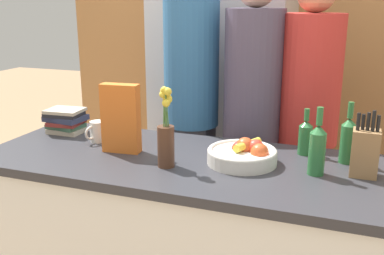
% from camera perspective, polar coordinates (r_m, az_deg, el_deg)
% --- Properties ---
extents(kitchen_island, '(1.84, 0.73, 0.89)m').
position_cam_1_polar(kitchen_island, '(2.18, -0.86, -15.02)').
color(kitchen_island, silver).
rests_on(kitchen_island, ground_plane).
extents(back_wall_wood, '(3.04, 0.12, 2.60)m').
position_cam_1_polar(back_wall_wood, '(3.36, 8.72, 11.19)').
color(back_wall_wood, '#9E6B3D').
rests_on(back_wall_wood, ground_plane).
extents(refrigerator, '(0.88, 0.63, 1.88)m').
position_cam_1_polar(refrigerator, '(3.11, 3.96, 4.26)').
color(refrigerator, '#B7B7BC').
rests_on(refrigerator, ground_plane).
extents(fruit_bowl, '(0.30, 0.30, 0.11)m').
position_cam_1_polar(fruit_bowl, '(1.94, 6.57, -3.36)').
color(fruit_bowl, silver).
rests_on(fruit_bowl, kitchen_island).
extents(knife_block, '(0.10, 0.09, 0.27)m').
position_cam_1_polar(knife_block, '(1.90, 21.11, -2.91)').
color(knife_block, olive).
rests_on(knife_block, kitchen_island).
extents(flower_vase, '(0.07, 0.07, 0.34)m').
position_cam_1_polar(flower_vase, '(1.86, -3.33, -1.11)').
color(flower_vase, '#4C2D1E').
rests_on(flower_vase, kitchen_island).
extents(cereal_box, '(0.18, 0.08, 0.32)m').
position_cam_1_polar(cereal_box, '(2.06, -9.03, 1.14)').
color(cereal_box, orange).
rests_on(cereal_box, kitchen_island).
extents(coffee_mug, '(0.08, 0.12, 0.10)m').
position_cam_1_polar(coffee_mug, '(2.26, -11.93, -0.51)').
color(coffee_mug, silver).
rests_on(coffee_mug, kitchen_island).
extents(book_stack, '(0.21, 0.17, 0.13)m').
position_cam_1_polar(book_stack, '(2.45, -15.76, 0.88)').
color(book_stack, '#B7A88E').
rests_on(book_stack, kitchen_island).
extents(bottle_oil, '(0.06, 0.06, 0.27)m').
position_cam_1_polar(bottle_oil, '(2.02, 19.18, -1.41)').
color(bottle_oil, '#286633').
rests_on(bottle_oil, kitchen_island).
extents(bottle_vinegar, '(0.07, 0.07, 0.28)m').
position_cam_1_polar(bottle_vinegar, '(1.85, 15.62, -2.56)').
color(bottle_vinegar, '#286633').
rests_on(bottle_vinegar, kitchen_island).
extents(bottle_wine, '(0.06, 0.06, 0.21)m').
position_cam_1_polar(bottle_wine, '(2.09, 14.19, -1.11)').
color(bottle_wine, '#286633').
rests_on(bottle_wine, kitchen_island).
extents(person_at_sink, '(0.31, 0.31, 1.80)m').
position_cam_1_polar(person_at_sink, '(2.57, -0.07, 3.90)').
color(person_at_sink, '#383842').
rests_on(person_at_sink, ground_plane).
extents(person_in_blue, '(0.31, 0.31, 1.73)m').
position_cam_1_polar(person_in_blue, '(2.46, 7.64, 2.01)').
color(person_in_blue, '#383842').
rests_on(person_in_blue, ground_plane).
extents(person_in_red_tee, '(0.32, 0.32, 1.70)m').
position_cam_1_polar(person_in_red_tee, '(2.49, 14.45, 1.34)').
color(person_in_red_tee, '#383842').
rests_on(person_in_red_tee, ground_plane).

